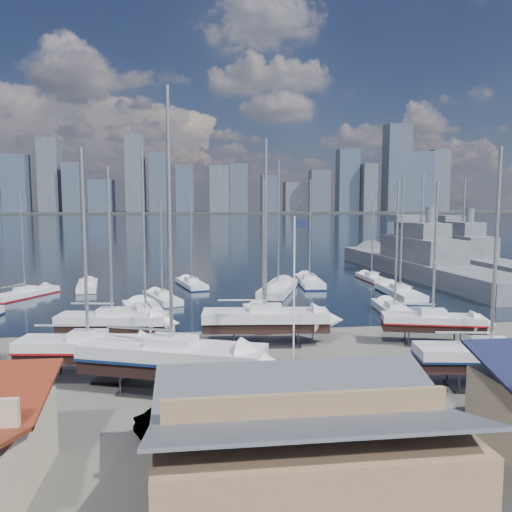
{
  "coord_description": "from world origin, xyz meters",
  "views": [
    {
      "loc": [
        -4.46,
        -45.09,
        11.71
      ],
      "look_at": [
        2.12,
        8.0,
        6.09
      ],
      "focal_mm": 35.0,
      "sensor_mm": 36.0,
      "label": 1
    }
  ],
  "objects": [
    {
      "name": "ground",
      "position": [
        0.0,
        -10.0,
        0.0
      ],
      "size": [
        1400.0,
        1400.0,
        0.0
      ],
      "primitive_type": "plane",
      "color": "#605E59",
      "rests_on": "ground"
    },
    {
      "name": "water",
      "position": [
        0.0,
        300.0,
        -0.15
      ],
      "size": [
        1400.0,
        600.0,
        0.4
      ],
      "primitive_type": "cube",
      "color": "#172237",
      "rests_on": "ground"
    },
    {
      "name": "far_shore",
      "position": [
        0.0,
        560.0,
        1.1
      ],
      "size": [
        1400.0,
        80.0,
        2.2
      ],
      "primitive_type": "cube",
      "color": "#2D332D",
      "rests_on": "ground"
    },
    {
      "name": "skyline",
      "position": [
        -7.83,
        553.76,
        39.09
      ],
      "size": [
        639.14,
        43.8,
        107.69
      ],
      "color": "#475166",
      "rests_on": "far_shore"
    },
    {
      "name": "shed_grey",
      "position": [
        0.0,
        -26.0,
        2.15
      ],
      "size": [
        12.6,
        8.4,
        4.17
      ],
      "color": "#8C6B4C",
      "rests_on": "ground"
    },
    {
      "name": "sailboat_cradle_1",
      "position": [
        -11.65,
        -11.26,
        2.04
      ],
      "size": [
        9.71,
        3.89,
        15.32
      ],
      "rotation": [
        0.0,
        0.0,
        -0.13
      ],
      "color": "#2D2D33",
      "rests_on": "ground"
    },
    {
      "name": "sailboat_cradle_2",
      "position": [
        -11.29,
        -3.52,
        2.01
      ],
      "size": [
        9.2,
        3.81,
        14.68
      ],
      "rotation": [
        0.0,
        0.0,
        -0.15
      ],
      "color": "#2D2D33",
      "rests_on": "ground"
    },
    {
      "name": "sailboat_cradle_3",
      "position": [
        -5.93,
        -14.63,
        2.21
      ],
      "size": [
        12.06,
        7.04,
        18.62
      ],
      "rotation": [
        0.0,
        0.0,
        -0.35
      ],
      "color": "#2D2D33",
      "rests_on": "ground"
    },
    {
      "name": "sailboat_cradle_4",
      "position": [
        1.33,
        -4.8,
        2.12
      ],
      "size": [
        10.65,
        3.86,
        16.94
      ],
      "rotation": [
        0.0,
        0.0,
        -0.09
      ],
      "color": "#2D2D33",
      "rests_on": "ground"
    },
    {
      "name": "sailboat_cradle_5",
      "position": [
        14.14,
        -16.32,
        2.03
      ],
      "size": [
        9.65,
        3.98,
        15.21
      ],
      "rotation": [
        0.0,
        0.0,
        -0.15
      ],
      "color": "#2D2D33",
      "rests_on": "ground"
    },
    {
      "name": "sailboat_cradle_6",
      "position": [
        15.12,
        -6.54,
        1.94
      ],
      "size": [
        8.53,
        4.29,
        13.49
      ],
      "rotation": [
        0.0,
        0.0,
        -0.25
      ],
      "color": "#2D2D33",
      "rests_on": "ground"
    },
    {
      "name": "sailboat_moored_1",
      "position": [
        -25.69,
        19.74,
        0.31
      ],
      "size": [
        6.77,
        9.39,
        13.89
      ],
      "rotation": [
        0.0,
        0.0,
        1.07
      ],
      "color": "black",
      "rests_on": "water"
    },
    {
      "name": "sailboat_moored_2",
      "position": [
        -19.18,
        24.98,
        0.32
      ],
      "size": [
        3.96,
        9.3,
        13.6
      ],
      "rotation": [
        0.0,
        0.0,
        1.73
      ],
      "color": "black",
      "rests_on": "water"
    },
    {
      "name": "sailboat_moored_3",
      "position": [
        -9.44,
        5.23,
        0.31
      ],
      "size": [
        6.26,
        12.6,
        18.15
      ],
      "rotation": [
        0.0,
        0.0,
        1.82
      ],
      "color": "black",
      "rests_on": "water"
    },
    {
      "name": "sailboat_moored_4",
      "position": [
        -8.39,
        14.9,
        0.32
      ],
      "size": [
        5.31,
        8.78,
        12.84
      ],
      "rotation": [
        0.0,
        0.0,
        1.94
      ],
      "color": "black",
      "rests_on": "water"
    },
    {
      "name": "sailboat_moored_5",
      "position": [
        -4.96,
        24.99,
        0.31
      ],
      "size": [
        4.84,
        9.38,
        13.51
      ],
      "rotation": [
        0.0,
        0.0,
        1.84
      ],
      "color": "black",
      "rests_on": "water"
    },
    {
      "name": "sailboat_moored_6",
      "position": [
        2.25,
        3.14,
        0.31
      ],
      "size": [
        3.27,
        10.01,
        14.78
      ],
      "rotation": [
        0.0,
        0.0,
        1.62
      ],
      "color": "black",
      "rests_on": "water"
    },
    {
      "name": "sailboat_moored_7",
      "position": [
        6.39,
        18.67,
        0.33
      ],
      "size": [
        7.28,
        12.45,
        18.16
      ],
      "rotation": [
        0.0,
        0.0,
        1.22
      ],
      "color": "black",
      "rests_on": "water"
    },
    {
      "name": "sailboat_moored_8",
      "position": [
        11.94,
        24.61,
        0.31
      ],
      "size": [
        3.65,
        10.78,
        15.86
      ],
      "rotation": [
        0.0,
        0.0,
        1.51
      ],
      "color": "black",
      "rests_on": "water"
    },
    {
      "name": "sailboat_moored_9",
      "position": [
        16.36,
        4.24,
        0.32
      ],
      "size": [
        3.79,
        9.93,
        14.63
      ],
      "rotation": [
        0.0,
        0.0,
        1.46
      ],
      "color": "black",
      "rests_on": "water"
    },
    {
      "name": "sailboat_moored_10",
      "position": [
        21.3,
        14.48,
        0.31
      ],
      "size": [
        3.46,
        10.88,
        16.09
      ],
      "rotation": [
        0.0,
        0.0,
        1.53
      ],
      "color": "black",
      "rests_on": "water"
    },
    {
      "name": "sailboat_moored_11",
      "position": [
        22.29,
        27.42,
        0.31
      ],
      "size": [
        2.49,
        8.45,
        12.58
      ],
      "rotation": [
        0.0,
        0.0,
        1.59
      ],
      "color": "black",
      "rests_on": "water"
    },
    {
      "name": "naval_ship_east",
      "position": [
        31.87,
        31.29,
        1.67
      ],
      "size": [
        10.46,
        49.57,
        18.43
      ],
      "rotation": [
        0.0,
        0.0,
        1.62
      ],
      "color": "slate",
      "rests_on": "water"
    },
    {
      "name": "naval_ship_west",
      "position": [
        44.94,
        41.78,
        1.66
      ],
      "size": [
        7.05,
        42.7,
        17.84
      ],
      "rotation": [
        0.0,
        0.0,
        1.57
      ],
      "color": "slate",
      "rests_on": "water"
    },
    {
      "name": "car_a",
      "position": [
        -4.31,
        -19.29,
        0.79
      ],
      "size": [
        3.17,
        4.99,
        1.58
      ],
      "primitive_type": "imported",
      "rotation": [
        0.0,
        0.0,
        0.3
      ],
      "color": "gray",
      "rests_on": "ground"
    },
    {
      "name": "car_b",
      "position": [
        -5.16,
        -20.41,
        0.77
      ],
      "size": [
        4.96,
        3.42,
        1.55
      ],
      "primitive_type": "imported",
      "rotation": [
        0.0,
        0.0,
        1.99
      ],
      "color": "gray",
      "rests_on": "ground"
    },
    {
      "name": "car_c",
      "position": [
        -0.8,
        -18.02,
        0.74
      ],
      "size": [
        4.14,
        5.82,
        1.47
      ],
      "primitive_type": "imported",
      "rotation": [
        0.0,
        0.0,
        -0.36
      ],
      "color": "gray",
      "rests_on": "ground"
    },
    {
      "name": "car_d",
      "position": [
        6.38,
        -19.28,
        0.64
      ],
      "size": [
        2.92,
        4.76,
        1.29
      ],
      "primitive_type": "imported",
      "rotation": [
        0.0,
        0.0,
        -0.27
      ],
      "color": "gray",
      "rests_on": "ground"
    },
    {
      "name": "flagpole",
      "position": [
        2.82,
        -9.61,
        6.16
      ],
      "size": [
        0.96,
        0.12,
        10.82
      ],
      "color": "white",
      "rests_on": "ground"
    }
  ]
}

